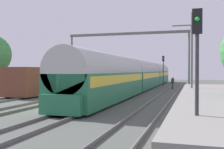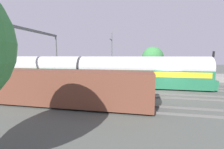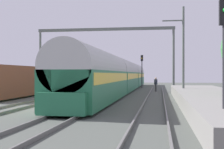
{
  "view_description": "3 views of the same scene",
  "coord_description": "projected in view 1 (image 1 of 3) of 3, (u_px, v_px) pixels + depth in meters",
  "views": [
    {
      "loc": [
        8.91,
        -18.24,
        2.54
      ],
      "look_at": [
        2.13,
        4.5,
        2.19
      ],
      "focal_mm": 43.76,
      "sensor_mm": 36.0,
      "label": 1
    },
    {
      "loc": [
        -17.91,
        3.08,
        4.08
      ],
      "look_at": [
        0.04,
        6.62,
        1.83
      ],
      "focal_mm": 24.69,
      "sensor_mm": 36.0,
      "label": 2
    },
    {
      "loc": [
        6.77,
        -19.52,
        2.13
      ],
      "look_at": [
        1.06,
        17.84,
        2.08
      ],
      "focal_mm": 50.5,
      "sensor_mm": 36.0,
      "label": 3
    }
  ],
  "objects": [
    {
      "name": "freight_car",
      "position": [
        49.0,
        80.0,
        30.21
      ],
      "size": [
        2.8,
        13.0,
        2.7
      ],
      "color": "brown",
      "rests_on": "ground"
    },
    {
      "name": "passenger_train",
      "position": [
        143.0,
        75.0,
        38.08
      ],
      "size": [
        2.93,
        49.2,
        3.82
      ],
      "color": "#236B47",
      "rests_on": "ground"
    },
    {
      "name": "railway_signal_near",
      "position": [
        197.0,
        56.0,
        9.9
      ],
      "size": [
        0.36,
        0.3,
        4.78
      ],
      "color": "#2D2D33",
      "rests_on": "ground"
    },
    {
      "name": "catenary_pole_east_mid",
      "position": [
        191.0,
        53.0,
        25.57
      ],
      "size": [
        1.9,
        0.2,
        8.0
      ],
      "color": "#5B625E",
      "rests_on": "ground"
    },
    {
      "name": "catenary_gantry",
      "position": [
        127.0,
        46.0,
        38.02
      ],
      "size": [
        17.15,
        0.28,
        7.86
      ],
      "color": "#5B625E",
      "rests_on": "ground"
    },
    {
      "name": "track_west",
      "position": [
        41.0,
        103.0,
        20.67
      ],
      "size": [
        1.51,
        60.0,
        0.16
      ],
      "color": "#5F5E5B",
      "rests_on": "ground"
    },
    {
      "name": "railway_signal_far",
      "position": [
        163.0,
        67.0,
        46.15
      ],
      "size": [
        0.36,
        0.3,
        5.02
      ],
      "color": "#2D2D33",
      "rests_on": "ground"
    },
    {
      "name": "track_far_east",
      "position": [
        154.0,
        107.0,
        18.24
      ],
      "size": [
        1.52,
        60.0,
        0.16
      ],
      "color": "#5F5E5B",
      "rests_on": "ground"
    },
    {
      "name": "ground",
      "position": [
        67.0,
        105.0,
        20.06
      ],
      "size": [
        120.0,
        120.0,
        0.0
      ],
      "primitive_type": "plane",
      "color": "#4B504A"
    },
    {
      "name": "track_east",
      "position": [
        94.0,
        105.0,
        19.45
      ],
      "size": [
        1.51,
        60.0,
        0.16
      ],
      "color": "#5F5E5B",
      "rests_on": "ground"
    },
    {
      "name": "person_crossing",
      "position": [
        173.0,
        82.0,
        36.61
      ],
      "size": [
        0.39,
        0.47,
        1.73
      ],
      "rotation": [
        0.0,
        0.0,
        4.24
      ],
      "color": "#363636",
      "rests_on": "ground"
    },
    {
      "name": "platform",
      "position": [
        212.0,
        100.0,
        19.06
      ],
      "size": [
        4.4,
        28.0,
        0.9
      ],
      "color": "gray",
      "rests_on": "ground"
    }
  ]
}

